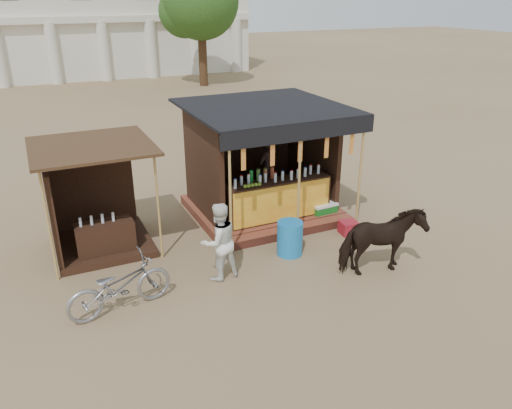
{
  "coord_description": "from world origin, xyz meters",
  "views": [
    {
      "loc": [
        -4.08,
        -7.17,
        5.23
      ],
      "look_at": [
        0.0,
        1.6,
        1.1
      ],
      "focal_mm": 35.0,
      "sensor_mm": 36.0,
      "label": 1
    }
  ],
  "objects": [
    {
      "name": "blue_barrel",
      "position": [
        0.6,
        1.16,
        0.37
      ],
      "size": [
        0.66,
        0.66,
        0.75
      ],
      "primitive_type": "cylinder",
      "rotation": [
        0.0,
        0.0,
        -0.23
      ],
      "color": "#1974BB",
      "rests_on": "ground"
    },
    {
      "name": "motorbike",
      "position": [
        -3.1,
        0.6,
        0.5
      ],
      "size": [
        1.98,
        0.98,
        1.0
      ],
      "primitive_type": "imported",
      "rotation": [
        0.0,
        0.0,
        1.75
      ],
      "color": "gray",
      "rests_on": "ground"
    },
    {
      "name": "ground",
      "position": [
        0.0,
        0.0,
        0.0
      ],
      "size": [
        120.0,
        120.0,
        0.0
      ],
      "primitive_type": "plane",
      "color": "#846B4C",
      "rests_on": "ground"
    },
    {
      "name": "tree",
      "position": [
        5.81,
        22.14,
        4.63
      ],
      "size": [
        4.5,
        4.4,
        7.0
      ],
      "color": "#382314",
      "rests_on": "ground"
    },
    {
      "name": "red_crate",
      "position": [
        2.32,
        1.45,
        0.15
      ],
      "size": [
        0.42,
        0.39,
        0.3
      ],
      "primitive_type": "cube",
      "rotation": [
        0.0,
        0.0,
        -0.1
      ],
      "color": "maroon",
      "rests_on": "ground"
    },
    {
      "name": "secondary_stall",
      "position": [
        -3.17,
        3.24,
        0.85
      ],
      "size": [
        2.4,
        2.4,
        2.38
      ],
      "color": "#331D12",
      "rests_on": "ground"
    },
    {
      "name": "cooler",
      "position": [
        2.18,
        2.37,
        0.23
      ],
      "size": [
        0.66,
        0.48,
        0.46
      ],
      "color": "#17681E",
      "rests_on": "ground"
    },
    {
      "name": "bystander",
      "position": [
        -1.12,
        0.89,
        0.79
      ],
      "size": [
        0.86,
        0.72,
        1.59
      ],
      "primitive_type": "imported",
      "rotation": [
        0.0,
        0.0,
        3.31
      ],
      "color": "white",
      "rests_on": "ground"
    },
    {
      "name": "background_building",
      "position": [
        -2.0,
        29.94,
        3.98
      ],
      "size": [
        26.0,
        7.45,
        8.18
      ],
      "color": "silver",
      "rests_on": "ground"
    },
    {
      "name": "cow",
      "position": [
        1.85,
        -0.29,
        0.7
      ],
      "size": [
        1.73,
        0.96,
        1.39
      ],
      "primitive_type": "imported",
      "rotation": [
        0.0,
        0.0,
        1.44
      ],
      "color": "black",
      "rests_on": "ground"
    },
    {
      "name": "main_stall",
      "position": [
        1.01,
        3.36,
        1.03
      ],
      "size": [
        3.6,
        3.61,
        2.78
      ],
      "color": "brown",
      "rests_on": "ground"
    }
  ]
}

